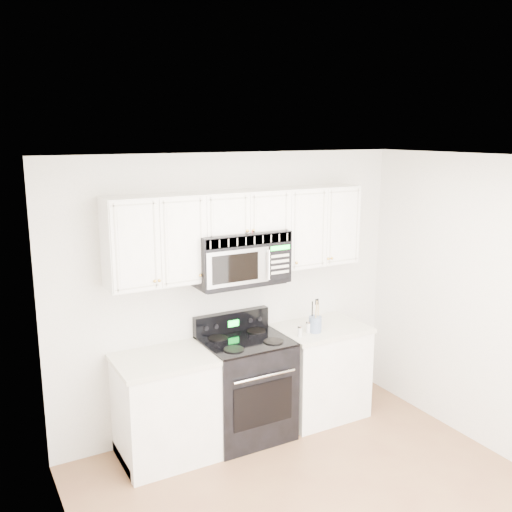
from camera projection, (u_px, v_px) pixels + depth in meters
room at (348, 354)px, 3.88m from camera, size 3.51×3.51×2.61m
base_cabinet_left at (167, 410)px, 4.92m from camera, size 0.86×0.65×0.92m
base_cabinet_right at (320, 373)px, 5.67m from camera, size 0.86×0.65×0.92m
range at (245, 386)px, 5.26m from camera, size 0.76×0.69×1.12m
upper_cabinets at (241, 228)px, 5.10m from camera, size 2.44×0.37×0.75m
microwave at (239, 257)px, 5.09m from camera, size 0.85×0.47×0.47m
utensil_crock at (315, 324)px, 5.39m from camera, size 0.12×0.12×0.32m
shaker_salt at (300, 331)px, 5.27m from camera, size 0.04×0.04×0.10m
shaker_pepper at (308, 327)px, 5.38m from camera, size 0.05×0.05×0.11m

